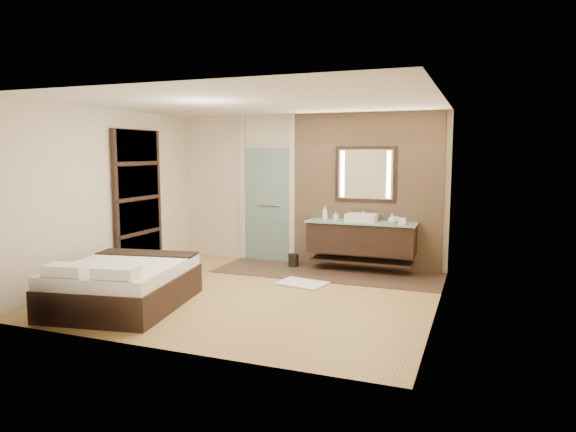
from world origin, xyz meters
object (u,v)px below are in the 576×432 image
at_px(vanity, 361,238).
at_px(bed, 124,284).
at_px(waste_bin, 293,260).
at_px(mirror_unit, 365,174).

height_order(vanity, bed, vanity).
distance_m(bed, waste_bin, 3.27).
xyz_separation_m(mirror_unit, bed, (-2.48, -3.31, -1.36)).
distance_m(mirror_unit, bed, 4.35).
xyz_separation_m(mirror_unit, waste_bin, (-1.20, -0.31, -1.53)).
xyz_separation_m(vanity, waste_bin, (-1.20, -0.07, -0.46)).
bearing_deg(waste_bin, bed, -113.03).
bearing_deg(bed, mirror_unit, 43.57).
relative_size(mirror_unit, waste_bin, 4.58).
height_order(mirror_unit, bed, mirror_unit).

